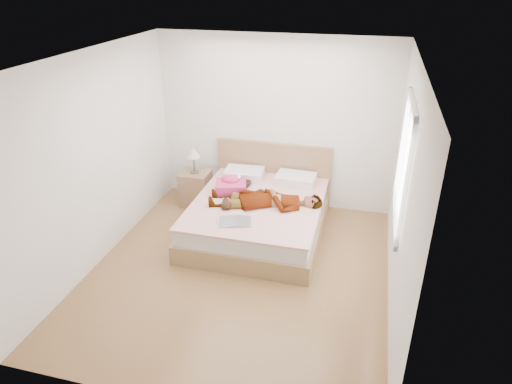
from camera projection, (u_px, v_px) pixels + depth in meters
ground at (239, 271)px, 5.69m from camera, size 4.00×4.00×0.00m
woman at (266, 197)px, 6.17m from camera, size 1.63×0.86×0.21m
hair at (235, 183)px, 6.72m from camera, size 0.58×0.64×0.08m
phone at (239, 176)px, 6.60m from camera, size 0.06×0.10×0.05m
room_shell at (403, 166)px, 4.89m from camera, size 4.00×4.00×4.00m
bed at (259, 213)px, 6.47m from camera, size 1.80×2.08×1.00m
towel at (231, 185)px, 6.54m from camera, size 0.51×0.45×0.23m
magazine at (235, 222)px, 5.77m from camera, size 0.51×0.40×0.03m
coffee_mug at (250, 204)px, 6.12m from camera, size 0.12×0.10×0.09m
plush_toy at (226, 204)px, 6.08m from camera, size 0.19×0.24×0.12m
nightstand at (195, 186)px, 7.18m from camera, size 0.45×0.41×0.96m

